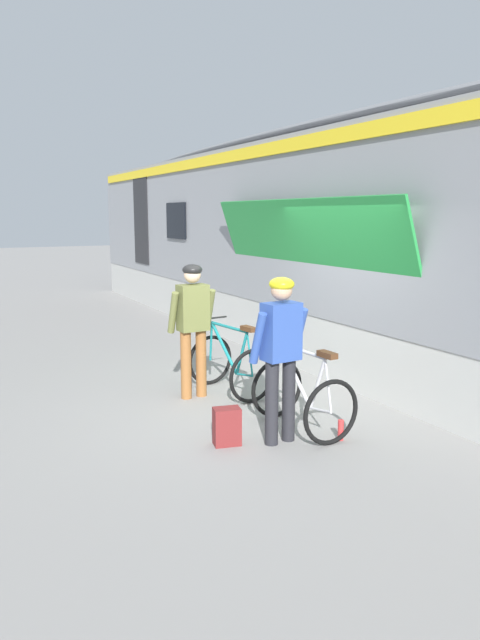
{
  "coord_description": "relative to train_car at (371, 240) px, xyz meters",
  "views": [
    {
      "loc": [
        -3.64,
        -6.36,
        2.39
      ],
      "look_at": [
        -0.19,
        0.3,
        1.05
      ],
      "focal_mm": 33.31,
      "sensor_mm": 36.0,
      "label": 1
    }
  ],
  "objects": [
    {
      "name": "ground_plane",
      "position": [
        -2.81,
        -1.38,
        -1.97
      ],
      "size": [
        80.0,
        80.0,
        0.0
      ],
      "primitive_type": "plane",
      "color": "gray"
    },
    {
      "name": "train_car",
      "position": [
        0.0,
        0.0,
        0.0
      ],
      "size": [
        3.31,
        21.35,
        3.88
      ],
      "color": "gray",
      "rests_on": "ground"
    },
    {
      "name": "cyclist_near_in_olive",
      "position": [
        -3.51,
        -0.73,
        -0.91
      ],
      "size": [
        0.62,
        0.32,
        1.76
      ],
      "color": "#935B2D",
      "rests_on": "ground"
    },
    {
      "name": "cyclist_far_in_blue",
      "position": [
        -3.32,
        -2.62,
        -0.91
      ],
      "size": [
        0.63,
        0.34,
        1.76
      ],
      "color": "#232328",
      "rests_on": "ground"
    },
    {
      "name": "bicycle_near_teal",
      "position": [
        -3.0,
        -0.81,
        -1.56
      ],
      "size": [
        0.84,
        1.15,
        0.99
      ],
      "color": "black",
      "rests_on": "ground"
    },
    {
      "name": "bicycle_far_silver",
      "position": [
        -2.91,
        -2.43,
        -1.56
      ],
      "size": [
        0.76,
        1.1,
        0.99
      ],
      "color": "black",
      "rests_on": "ground"
    },
    {
      "name": "backpack_on_platform",
      "position": [
        -3.85,
        -2.43,
        -1.77
      ],
      "size": [
        0.31,
        0.24,
        0.4
      ],
      "primitive_type": "cube",
      "rotation": [
        0.0,
        0.0,
        -0.22
      ],
      "color": "maroon",
      "rests_on": "ground"
    },
    {
      "name": "water_bottle_near_the_bikes",
      "position": [
        -2.71,
        -2.87,
        -1.85
      ],
      "size": [
        0.06,
        0.06,
        0.22
      ],
      "primitive_type": "cylinder",
      "color": "red",
      "rests_on": "ground"
    }
  ]
}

